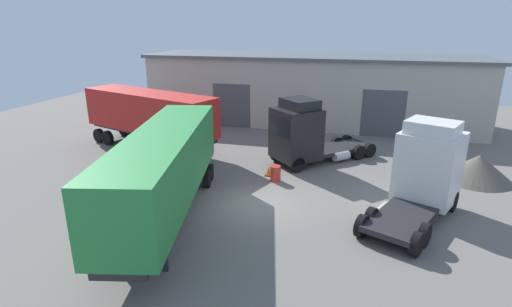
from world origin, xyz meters
The scene contains 9 objects.
ground_plane centered at (0.00, 0.00, 0.00)m, with size 60.00×60.00×0.00m, color slate.
warehouse_building centered at (0.00, 17.56, 2.90)m, with size 27.85×7.63×5.78m.
tractor_unit_black centered at (1.11, 6.35, 1.91)m, with size 6.57×6.50×4.10m.
container_trailer_green centered at (-3.39, -2.74, 2.59)m, with size 5.03×11.86×4.06m.
tractor_unit_white centered at (7.43, 1.23, 2.02)m, with size 4.75×6.50×4.27m.
container_trailer_grey centered at (-9.48, 6.71, 2.52)m, with size 10.64×5.81×3.93m.
gravel_pile centered at (10.93, 6.20, 0.73)m, with size 3.72×3.72×1.46m.
oil_drum centered at (0.12, 3.11, 0.44)m, with size 0.58×0.58×0.88m.
traffic_cone centered at (-0.43, 3.83, 0.25)m, with size 0.40×0.40×0.55m.
Camera 1 is at (4.42, -17.00, 8.34)m, focal length 28.00 mm.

